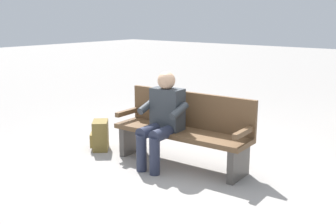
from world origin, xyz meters
name	(u,v)px	position (x,y,z in m)	size (l,w,h in m)	color
ground_plane	(180,164)	(0.00, 0.00, 0.00)	(40.00, 40.00, 0.00)	gray
bench_near	(184,128)	(0.00, -0.07, 0.46)	(1.83, 0.59, 0.90)	brown
person_seated	(162,117)	(0.16, 0.17, 0.63)	(0.59, 0.59, 1.18)	#33383D
backpack	(100,135)	(1.24, 0.23, 0.20)	(0.37, 0.37, 0.41)	brown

